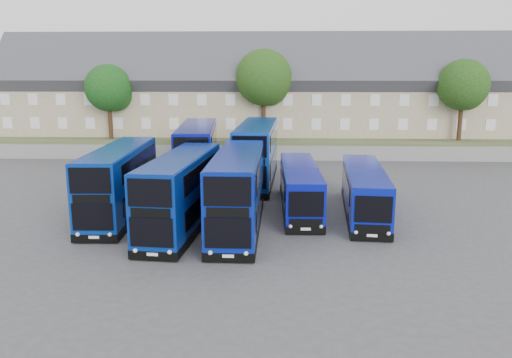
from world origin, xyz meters
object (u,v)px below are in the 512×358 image
(tree_west, at_px, (110,90))
(tree_mid, at_px, (265,80))
(dd_front_mid, at_px, (181,194))
(tree_east, at_px, (464,87))
(coach_east_a, at_px, (300,189))
(dd_front_left, at_px, (120,183))
(tree_far, at_px, (495,82))

(tree_west, xyz_separation_m, tree_mid, (16.00, 0.50, 1.02))
(dd_front_mid, height_order, tree_east, tree_east)
(dd_front_mid, distance_m, coach_east_a, 8.21)
(coach_east_a, bearing_deg, dd_front_left, -172.00)
(dd_front_mid, distance_m, tree_far, 43.74)
(tree_mid, bearing_deg, coach_east_a, -82.49)
(tree_mid, relative_size, tree_east, 1.12)
(dd_front_mid, height_order, tree_far, tree_far)
(tree_mid, distance_m, tree_east, 20.02)
(dd_front_mid, xyz_separation_m, coach_east_a, (7.00, 4.23, -0.65))
(tree_east, height_order, tree_far, tree_far)
(dd_front_left, height_order, dd_front_mid, dd_front_left)
(coach_east_a, bearing_deg, dd_front_mid, -149.83)
(tree_mid, bearing_deg, tree_far, 14.04)
(dd_front_left, distance_m, dd_front_mid, 4.96)
(dd_front_left, relative_size, tree_east, 1.33)
(dd_front_left, distance_m, tree_west, 23.30)
(tree_west, bearing_deg, tree_east, 0.00)
(coach_east_a, relative_size, tree_west, 1.41)
(dd_front_mid, bearing_deg, tree_far, 50.73)
(tree_west, height_order, tree_far, tree_far)
(tree_mid, bearing_deg, tree_west, -178.21)
(coach_east_a, bearing_deg, tree_mid, 96.53)
(dd_front_left, xyz_separation_m, coach_east_a, (11.33, 1.79, -0.67))
(tree_mid, xyz_separation_m, tree_far, (26.00, 6.50, -0.34))
(tree_east, xyz_separation_m, tree_far, (6.00, 7.00, 0.34))
(tree_east, bearing_deg, tree_mid, 178.57)
(dd_front_left, relative_size, dd_front_mid, 1.00)
(tree_west, height_order, tree_mid, tree_mid)
(tree_west, distance_m, tree_east, 36.00)
(dd_front_mid, bearing_deg, coach_east_a, 36.26)
(dd_front_left, xyz_separation_m, tree_mid, (8.65, 22.06, 5.96))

